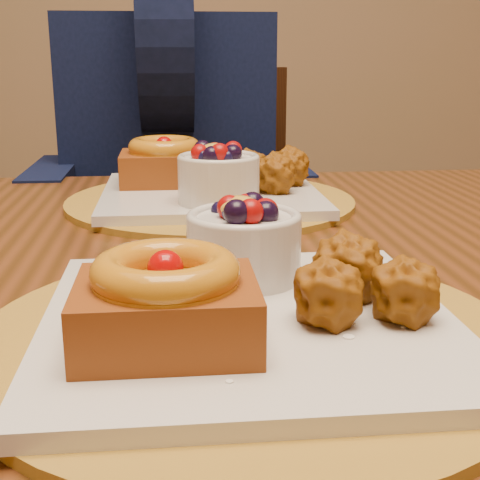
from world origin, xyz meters
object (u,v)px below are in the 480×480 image
Objects in this scene: dining_table at (224,322)px; chair_far at (203,258)px; place_setting_far at (208,184)px; place_setting_near at (243,303)px; diner at (168,113)px.

chair_far is (0.01, 0.78, -0.17)m from dining_table.
place_setting_near is at bearing -89.91° from place_setting_far.
diner is at bearing 94.86° from dining_table.
dining_table is at bearing 89.24° from place_setting_near.
chair_far is at bearing 89.06° from dining_table.
dining_table is 1.74× the size of chair_far.
chair_far reaches higher than place_setting_far.
dining_table is 0.24m from place_setting_far.
place_setting_near is 0.41× the size of chair_far.
place_setting_far is at bearing 90.95° from dining_table.
chair_far reaches higher than dining_table.
diner is at bearing 96.77° from place_setting_far.
diner is (-0.05, 0.87, 0.06)m from place_setting_near.
place_setting_far is (-0.00, 0.21, 0.11)m from dining_table.
place_setting_far is 0.41× the size of chair_far.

